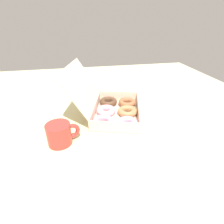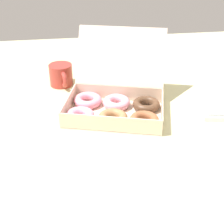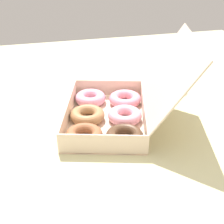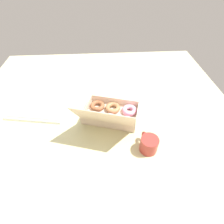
% 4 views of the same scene
% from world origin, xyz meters
% --- Properties ---
extents(ground_plane, '(1.80, 1.80, 0.02)m').
position_xyz_m(ground_plane, '(0.00, 0.00, -0.01)').
color(ground_plane, beige).
extents(donut_box, '(0.41, 0.42, 0.25)m').
position_xyz_m(donut_box, '(-0.05, 0.02, 0.03)').
color(donut_box, beige).
rests_on(donut_box, ground_plane).
extents(coffee_mug, '(0.09, 0.13, 0.09)m').
position_xyz_m(coffee_mug, '(-0.24, 0.27, 0.04)').
color(coffee_mug, '#A9352E').
rests_on(coffee_mug, ground_plane).
extents(paper_napkin, '(0.16, 0.14, 0.00)m').
position_xyz_m(paper_napkin, '(-0.25, -0.24, 0.00)').
color(paper_napkin, white).
rests_on(paper_napkin, ground_plane).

